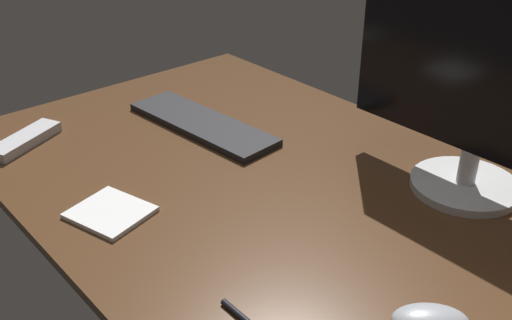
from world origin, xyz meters
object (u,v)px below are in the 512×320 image
object	(u,v)px
tv_remote	(25,140)
notepad	(110,212)
keyboard	(202,124)
monitor	(483,89)

from	to	relation	value
tv_remote	notepad	size ratio (longest dim) A/B	1.35
keyboard	notepad	distance (cm)	38.46
monitor	tv_remote	distance (cm)	94.17
monitor	notepad	world-z (taller)	monitor
keyboard	monitor	bearing A→B (deg)	16.77
notepad	monitor	bearing A→B (deg)	56.63
tv_remote	notepad	xyz separation A→B (cm)	(36.55, 0.55, -0.65)
monitor	keyboard	bearing A→B (deg)	-158.38
tv_remote	notepad	bearing A→B (deg)	66.03
keyboard	notepad	world-z (taller)	keyboard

